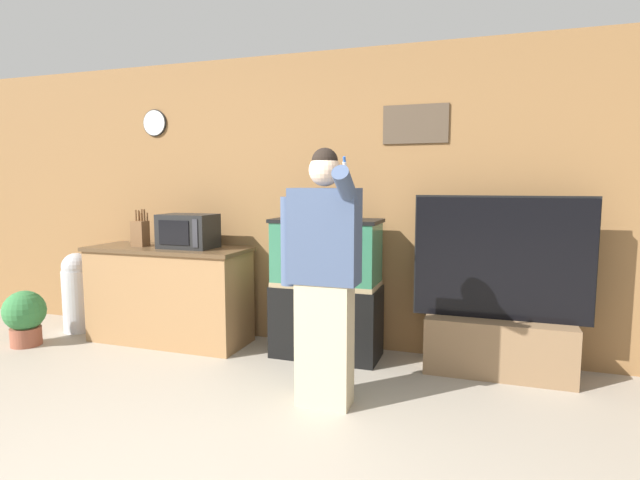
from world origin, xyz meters
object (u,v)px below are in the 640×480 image
object	(u,v)px
counter_island	(169,294)
knife_block	(140,233)
trash_bin	(78,291)
person_standing	(323,274)
microwave	(188,231)
tv_on_stand	(499,323)
aquarium_on_stand	(326,288)
potted_plant	(25,316)

from	to	relation	value
counter_island	knife_block	distance (m)	0.64
knife_block	counter_island	bearing A→B (deg)	1.11
knife_block	trash_bin	xyz separation A→B (m)	(-0.77, -0.01, -0.60)
trash_bin	counter_island	bearing A→B (deg)	0.61
knife_block	person_standing	bearing A→B (deg)	-21.70
microwave	tv_on_stand	bearing A→B (deg)	2.08
aquarium_on_stand	potted_plant	size ratio (longest dim) A/B	2.34
person_standing	aquarium_on_stand	bearing A→B (deg)	106.44
microwave	aquarium_on_stand	bearing A→B (deg)	2.48
counter_island	trash_bin	distance (m)	1.06
counter_island	aquarium_on_stand	xyz separation A→B (m)	(1.50, 0.07, 0.14)
aquarium_on_stand	potted_plant	bearing A→B (deg)	-167.48
trash_bin	knife_block	bearing A→B (deg)	0.43
trash_bin	person_standing	bearing A→B (deg)	-16.05
microwave	potted_plant	size ratio (longest dim) A/B	0.97
counter_island	microwave	distance (m)	0.63
aquarium_on_stand	counter_island	bearing A→B (deg)	-177.31
knife_block	potted_plant	bearing A→B (deg)	-149.53
trash_bin	microwave	bearing A→B (deg)	1.17
aquarium_on_stand	potted_plant	world-z (taller)	aquarium_on_stand
tv_on_stand	person_standing	distance (m)	1.53
counter_island	person_standing	size ratio (longest dim) A/B	0.89
tv_on_stand	trash_bin	bearing A→B (deg)	-178.21
person_standing	trash_bin	bearing A→B (deg)	163.95
counter_island	tv_on_stand	xyz separation A→B (m)	(2.87, 0.11, -0.04)
counter_island	trash_bin	size ratio (longest dim) A/B	1.92
counter_island	knife_block	bearing A→B (deg)	-178.89
counter_island	tv_on_stand	distance (m)	2.88
person_standing	potted_plant	world-z (taller)	person_standing
knife_block	potted_plant	size ratio (longest dim) A/B	0.68
counter_island	aquarium_on_stand	bearing A→B (deg)	2.69
microwave	person_standing	size ratio (longest dim) A/B	0.29
counter_island	person_standing	world-z (taller)	person_standing
potted_plant	counter_island	bearing A→B (deg)	24.08
knife_block	tv_on_stand	xyz separation A→B (m)	(3.16, 0.12, -0.61)
potted_plant	trash_bin	xyz separation A→B (m)	(0.11, 0.51, 0.13)
counter_island	microwave	world-z (taller)	microwave
microwave	potted_plant	world-z (taller)	microwave
potted_plant	trash_bin	bearing A→B (deg)	77.76
aquarium_on_stand	person_standing	size ratio (longest dim) A/B	0.69
person_standing	potted_plant	distance (m)	3.01
microwave	knife_block	distance (m)	0.50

